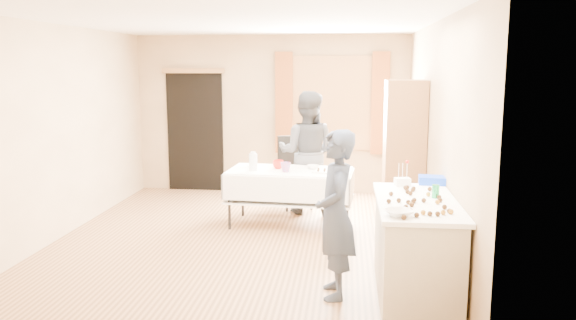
# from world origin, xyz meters

# --- Properties ---
(floor) EXTENTS (4.50, 5.50, 0.02)m
(floor) POSITION_xyz_m (0.00, 0.00, -0.01)
(floor) COLOR #9E7047
(floor) RESTS_ON ground
(ceiling) EXTENTS (4.50, 5.50, 0.02)m
(ceiling) POSITION_xyz_m (0.00, 0.00, 2.61)
(ceiling) COLOR white
(ceiling) RESTS_ON floor
(wall_back) EXTENTS (4.50, 0.02, 2.60)m
(wall_back) POSITION_xyz_m (0.00, 2.76, 1.30)
(wall_back) COLOR tan
(wall_back) RESTS_ON floor
(wall_front) EXTENTS (4.50, 0.02, 2.60)m
(wall_front) POSITION_xyz_m (0.00, -2.76, 1.30)
(wall_front) COLOR tan
(wall_front) RESTS_ON floor
(wall_left) EXTENTS (0.02, 5.50, 2.60)m
(wall_left) POSITION_xyz_m (-2.26, 0.00, 1.30)
(wall_left) COLOR tan
(wall_left) RESTS_ON floor
(wall_right) EXTENTS (0.02, 5.50, 2.60)m
(wall_right) POSITION_xyz_m (2.26, 0.00, 1.30)
(wall_right) COLOR tan
(wall_right) RESTS_ON floor
(window_frame) EXTENTS (1.32, 0.06, 1.52)m
(window_frame) POSITION_xyz_m (1.00, 2.72, 1.50)
(window_frame) COLOR olive
(window_frame) RESTS_ON wall_back
(window_pane) EXTENTS (1.20, 0.02, 1.40)m
(window_pane) POSITION_xyz_m (1.00, 2.71, 1.50)
(window_pane) COLOR white
(window_pane) RESTS_ON wall_back
(curtain_left) EXTENTS (0.28, 0.06, 1.65)m
(curtain_left) POSITION_xyz_m (0.22, 2.67, 1.50)
(curtain_left) COLOR brown
(curtain_left) RESTS_ON wall_back
(curtain_right) EXTENTS (0.28, 0.06, 1.65)m
(curtain_right) POSITION_xyz_m (1.78, 2.67, 1.50)
(curtain_right) COLOR brown
(curtain_right) RESTS_ON wall_back
(doorway) EXTENTS (0.95, 0.04, 2.00)m
(doorway) POSITION_xyz_m (-1.30, 2.73, 1.00)
(doorway) COLOR black
(doorway) RESTS_ON floor
(door_lintel) EXTENTS (1.05, 0.06, 0.08)m
(door_lintel) POSITION_xyz_m (-1.30, 2.70, 2.02)
(door_lintel) COLOR olive
(door_lintel) RESTS_ON wall_back
(cabinet) EXTENTS (0.50, 0.60, 1.92)m
(cabinet) POSITION_xyz_m (1.99, 0.78, 0.96)
(cabinet) COLOR brown
(cabinet) RESTS_ON floor
(counter) EXTENTS (0.71, 1.50, 0.91)m
(counter) POSITION_xyz_m (1.89, -1.49, 0.45)
(counter) COLOR beige
(counter) RESTS_ON floor
(party_table) EXTENTS (1.69, 0.95, 0.75)m
(party_table) POSITION_xyz_m (0.52, 0.73, 0.44)
(party_table) COLOR black
(party_table) RESTS_ON floor
(chair) EXTENTS (0.57, 0.57, 1.06)m
(chair) POSITION_xyz_m (0.50, 1.68, 0.32)
(chair) COLOR black
(chair) RESTS_ON floor
(girl) EXTENTS (0.65, 0.51, 1.54)m
(girl) POSITION_xyz_m (1.16, -1.54, 0.77)
(girl) COLOR #273046
(girl) RESTS_ON floor
(woman) EXTENTS (1.00, 0.85, 1.75)m
(woman) POSITION_xyz_m (0.69, 1.41, 0.88)
(woman) COLOR black
(woman) RESTS_ON floor
(soda_can) EXTENTS (0.08, 0.08, 0.12)m
(soda_can) POSITION_xyz_m (2.07, -1.38, 0.97)
(soda_can) COLOR #1A974F
(soda_can) RESTS_ON counter
(mixing_bowl) EXTENTS (0.37, 0.37, 0.05)m
(mixing_bowl) POSITION_xyz_m (1.68, -2.05, 0.94)
(mixing_bowl) COLOR white
(mixing_bowl) RESTS_ON counter
(foam_block) EXTENTS (0.17, 0.13, 0.08)m
(foam_block) POSITION_xyz_m (1.82, -0.88, 0.95)
(foam_block) COLOR white
(foam_block) RESTS_ON counter
(blue_basket) EXTENTS (0.31, 0.22, 0.08)m
(blue_basket) POSITION_xyz_m (2.14, -0.76, 0.95)
(blue_basket) COLOR blue
(blue_basket) RESTS_ON counter
(pitcher) EXTENTS (0.13, 0.13, 0.22)m
(pitcher) POSITION_xyz_m (0.04, 0.64, 0.86)
(pitcher) COLOR silver
(pitcher) RESTS_ON party_table
(cup_red) EXTENTS (0.22, 0.22, 0.11)m
(cup_red) POSITION_xyz_m (0.35, 0.80, 0.81)
(cup_red) COLOR red
(cup_red) RESTS_ON party_table
(cup_rainbow) EXTENTS (0.15, 0.15, 0.12)m
(cup_rainbow) POSITION_xyz_m (0.48, 0.57, 0.81)
(cup_rainbow) COLOR red
(cup_rainbow) RESTS_ON party_table
(small_bowl) EXTENTS (0.21, 0.21, 0.05)m
(small_bowl) POSITION_xyz_m (0.81, 0.84, 0.77)
(small_bowl) COLOR white
(small_bowl) RESTS_ON party_table
(pastry_tray) EXTENTS (0.33, 0.28, 0.02)m
(pastry_tray) POSITION_xyz_m (0.98, 0.58, 0.76)
(pastry_tray) COLOR white
(pastry_tray) RESTS_ON party_table
(bottle) EXTENTS (0.08, 0.08, 0.16)m
(bottle) POSITION_xyz_m (-0.02, 0.95, 0.83)
(bottle) COLOR white
(bottle) RESTS_ON party_table
(cake_balls) EXTENTS (0.52, 1.16, 0.04)m
(cake_balls) POSITION_xyz_m (1.89, -1.61, 0.93)
(cake_balls) COLOR #3F2314
(cake_balls) RESTS_ON counter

